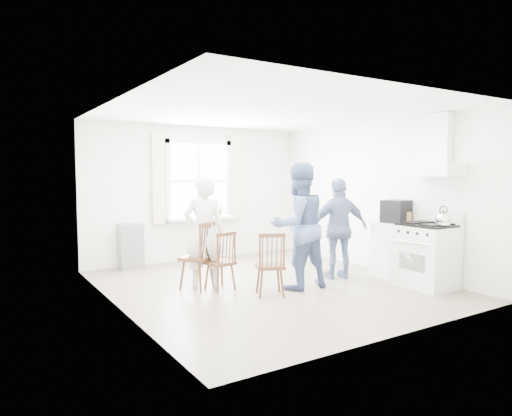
{
  "coord_description": "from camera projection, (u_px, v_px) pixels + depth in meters",
  "views": [
    {
      "loc": [
        -3.79,
        -5.64,
        1.71
      ],
      "look_at": [
        -0.11,
        0.2,
        1.17
      ],
      "focal_mm": 32.0,
      "sensor_mm": 36.0,
      "label": 1
    }
  ],
  "objects": [
    {
      "name": "windsor_chair_a",
      "position": [
        224.0,
        255.0,
        6.54
      ],
      "size": [
        0.43,
        0.42,
        0.87
      ],
      "color": "#412315",
      "rests_on": "ground"
    },
    {
      "name": "room_shell",
      "position": [
        269.0,
        200.0,
        6.81
      ],
      "size": [
        4.62,
        5.12,
        2.64
      ],
      "color": "#786C5C",
      "rests_on": "ground"
    },
    {
      "name": "window_assembly",
      "position": [
        199.0,
        185.0,
        8.86
      ],
      "size": [
        1.88,
        0.24,
        1.7
      ],
      "color": "white",
      "rests_on": "room_shell"
    },
    {
      "name": "shelf_unit",
      "position": [
        131.0,
        246.0,
        8.1
      ],
      "size": [
        0.4,
        0.3,
        0.8
      ],
      "primitive_type": "cube",
      "color": "gray",
      "rests_on": "ground"
    },
    {
      "name": "cardboard_box",
      "position": [
        401.0,
        217.0,
        7.29
      ],
      "size": [
        0.3,
        0.22,
        0.18
      ],
      "primitive_type": "cube",
      "rotation": [
        0.0,
        0.0,
        -0.09
      ],
      "color": "#A57C50",
      "rests_on": "low_cabinet"
    },
    {
      "name": "potted_plant",
      "position": [
        220.0,
        208.0,
        9.04
      ],
      "size": [
        0.2,
        0.2,
        0.3
      ],
      "primitive_type": "imported",
      "rotation": [
        0.0,
        0.0,
        0.23
      ],
      "color": "#2F6A32",
      "rests_on": "window_assembly"
    },
    {
      "name": "windsor_chair_b",
      "position": [
        271.0,
        258.0,
        6.22
      ],
      "size": [
        0.5,
        0.49,
        0.9
      ],
      "color": "#412315",
      "rests_on": "ground"
    },
    {
      "name": "person_left",
      "position": [
        204.0,
        233.0,
        6.71
      ],
      "size": [
        0.79,
        0.79,
        1.65
      ],
      "primitive_type": "imported",
      "rotation": [
        0.0,
        0.0,
        2.74
      ],
      "color": "silver",
      "rests_on": "ground"
    },
    {
      "name": "person_right",
      "position": [
        339.0,
        228.0,
        7.33
      ],
      "size": [
        1.2,
        1.2,
        1.62
      ],
      "primitive_type": "imported",
      "rotation": [
        0.0,
        0.0,
        2.82
      ],
      "color": "navy",
      "rests_on": "ground"
    },
    {
      "name": "stereo_stack",
      "position": [
        396.0,
        211.0,
        7.33
      ],
      "size": [
        0.47,
        0.44,
        0.36
      ],
      "color": "black",
      "rests_on": "low_cabinet"
    },
    {
      "name": "gas_stove",
      "position": [
        427.0,
        255.0,
        6.75
      ],
      "size": [
        0.68,
        0.76,
        1.12
      ],
      "color": "silver",
      "rests_on": "ground"
    },
    {
      "name": "windsor_chair_c",
      "position": [
        203.0,
        248.0,
        6.64
      ],
      "size": [
        0.57,
        0.57,
        1.0
      ],
      "color": "#412315",
      "rests_on": "ground"
    },
    {
      "name": "kettle",
      "position": [
        443.0,
        219.0,
        6.45
      ],
      "size": [
        0.21,
        0.21,
        0.29
      ],
      "color": "silver",
      "rests_on": "gas_stove"
    },
    {
      "name": "low_cabinet",
      "position": [
        393.0,
        250.0,
        7.38
      ],
      "size": [
        0.5,
        0.55,
        0.9
      ],
      "primitive_type": "cube",
      "color": "silver",
      "rests_on": "ground"
    },
    {
      "name": "person_mid",
      "position": [
        298.0,
        226.0,
        6.68
      ],
      "size": [
        0.95,
        0.95,
        1.85
      ],
      "primitive_type": "imported",
      "rotation": [
        0.0,
        0.0,
        3.09
      ],
      "color": "#44547E",
      "rests_on": "ground"
    },
    {
      "name": "range_hood",
      "position": [
        437.0,
        159.0,
        6.73
      ],
      "size": [
        0.45,
        0.76,
        0.94
      ],
      "color": "silver",
      "rests_on": "room_shell"
    }
  ]
}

